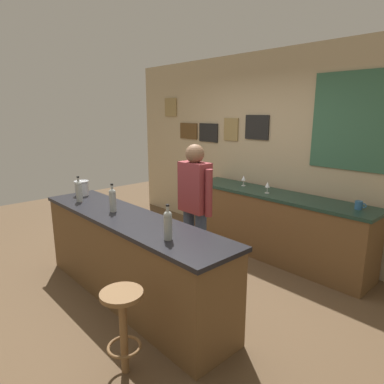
{
  "coord_description": "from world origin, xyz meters",
  "views": [
    {
      "loc": [
        2.87,
        -2.15,
        1.97
      ],
      "look_at": [
        0.05,
        0.45,
        1.05
      ],
      "focal_mm": 31.7,
      "sensor_mm": 36.0,
      "label": 1
    }
  ],
  "objects_px": {
    "wine_bottle_a": "(79,190)",
    "wine_glass_a": "(244,178)",
    "wine_bottle_b": "(113,199)",
    "wine_glass_b": "(267,185)",
    "wine_bottle_c": "(168,224)",
    "bar_stool": "(123,319)",
    "bartender": "(195,205)",
    "coffee_mug": "(359,205)",
    "ice_bucket": "(82,188)"
  },
  "relations": [
    {
      "from": "wine_bottle_a",
      "to": "wine_glass_a",
      "type": "height_order",
      "value": "wine_bottle_a"
    },
    {
      "from": "wine_bottle_c",
      "to": "ice_bucket",
      "type": "bearing_deg",
      "value": 175.31
    },
    {
      "from": "bartender",
      "to": "wine_glass_b",
      "type": "height_order",
      "value": "bartender"
    },
    {
      "from": "wine_bottle_c",
      "to": "bartender",
      "type": "bearing_deg",
      "value": 124.66
    },
    {
      "from": "wine_glass_a",
      "to": "wine_bottle_c",
      "type": "bearing_deg",
      "value": -66.23
    },
    {
      "from": "wine_bottle_a",
      "to": "wine_bottle_c",
      "type": "height_order",
      "value": "same"
    },
    {
      "from": "wine_bottle_c",
      "to": "wine_glass_b",
      "type": "relative_size",
      "value": 1.97
    },
    {
      "from": "wine_bottle_b",
      "to": "wine_glass_b",
      "type": "xyz_separation_m",
      "value": [
        0.58,
        1.99,
        -0.05
      ]
    },
    {
      "from": "wine_bottle_b",
      "to": "wine_glass_a",
      "type": "relative_size",
      "value": 1.97
    },
    {
      "from": "bar_stool",
      "to": "wine_glass_a",
      "type": "height_order",
      "value": "wine_glass_a"
    },
    {
      "from": "bar_stool",
      "to": "wine_bottle_b",
      "type": "xyz_separation_m",
      "value": [
        -1.14,
        0.6,
        0.6
      ]
    },
    {
      "from": "wine_bottle_c",
      "to": "ice_bucket",
      "type": "xyz_separation_m",
      "value": [
        -1.96,
        0.16,
        -0.04
      ]
    },
    {
      "from": "coffee_mug",
      "to": "wine_glass_a",
      "type": "bearing_deg",
      "value": 179.31
    },
    {
      "from": "wine_bottle_a",
      "to": "ice_bucket",
      "type": "bearing_deg",
      "value": 149.75
    },
    {
      "from": "wine_bottle_b",
      "to": "ice_bucket",
      "type": "xyz_separation_m",
      "value": [
        -0.92,
        0.08,
        -0.04
      ]
    },
    {
      "from": "ice_bucket",
      "to": "wine_bottle_c",
      "type": "bearing_deg",
      "value": -4.69
    },
    {
      "from": "wine_bottle_c",
      "to": "coffee_mug",
      "type": "distance_m",
      "value": 2.28
    },
    {
      "from": "wine_bottle_a",
      "to": "wine_bottle_c",
      "type": "relative_size",
      "value": 1.0
    },
    {
      "from": "ice_bucket",
      "to": "coffee_mug",
      "type": "xyz_separation_m",
      "value": [
        2.64,
        2.01,
        -0.07
      ]
    },
    {
      "from": "bartender",
      "to": "wine_glass_b",
      "type": "bearing_deg",
      "value": 83.29
    },
    {
      "from": "wine_bottle_a",
      "to": "wine_glass_a",
      "type": "xyz_separation_m",
      "value": [
        0.71,
        2.2,
        -0.05
      ]
    },
    {
      "from": "bar_stool",
      "to": "wine_glass_a",
      "type": "xyz_separation_m",
      "value": [
        -1.07,
        2.72,
        0.55
      ]
    },
    {
      "from": "bartender",
      "to": "coffee_mug",
      "type": "distance_m",
      "value": 1.83
    },
    {
      "from": "bar_stool",
      "to": "ice_bucket",
      "type": "xyz_separation_m",
      "value": [
        -2.06,
        0.69,
        0.56
      ]
    },
    {
      "from": "ice_bucket",
      "to": "coffee_mug",
      "type": "bearing_deg",
      "value": 37.3
    },
    {
      "from": "wine_bottle_a",
      "to": "wine_glass_a",
      "type": "bearing_deg",
      "value": 72.1
    },
    {
      "from": "wine_bottle_a",
      "to": "coffee_mug",
      "type": "bearing_deg",
      "value": 42.65
    },
    {
      "from": "bar_stool",
      "to": "coffee_mug",
      "type": "relative_size",
      "value": 5.44
    },
    {
      "from": "bartender",
      "to": "wine_bottle_a",
      "type": "relative_size",
      "value": 5.29
    },
    {
      "from": "bar_stool",
      "to": "wine_bottle_c",
      "type": "bearing_deg",
      "value": 101.1
    },
    {
      "from": "wine_bottle_b",
      "to": "coffee_mug",
      "type": "distance_m",
      "value": 2.71
    },
    {
      "from": "wine_bottle_c",
      "to": "wine_bottle_a",
      "type": "bearing_deg",
      "value": -179.89
    },
    {
      "from": "wine_bottle_a",
      "to": "ice_bucket",
      "type": "height_order",
      "value": "wine_bottle_a"
    },
    {
      "from": "bartender",
      "to": "wine_glass_a",
      "type": "distance_m",
      "value": 1.38
    },
    {
      "from": "wine_bottle_b",
      "to": "coffee_mug",
      "type": "xyz_separation_m",
      "value": [
        1.72,
        2.09,
        -0.11
      ]
    },
    {
      "from": "wine_glass_b",
      "to": "ice_bucket",
      "type": "bearing_deg",
      "value": -128.13
    },
    {
      "from": "wine_glass_a",
      "to": "coffee_mug",
      "type": "bearing_deg",
      "value": -0.69
    },
    {
      "from": "coffee_mug",
      "to": "ice_bucket",
      "type": "bearing_deg",
      "value": -142.7
    },
    {
      "from": "wine_bottle_c",
      "to": "wine_glass_a",
      "type": "bearing_deg",
      "value": 113.77
    },
    {
      "from": "wine_bottle_a",
      "to": "wine_bottle_b",
      "type": "height_order",
      "value": "same"
    },
    {
      "from": "bar_stool",
      "to": "coffee_mug",
      "type": "height_order",
      "value": "coffee_mug"
    },
    {
      "from": "wine_bottle_b",
      "to": "ice_bucket",
      "type": "height_order",
      "value": "wine_bottle_b"
    },
    {
      "from": "bar_stool",
      "to": "wine_bottle_b",
      "type": "distance_m",
      "value": 1.42
    },
    {
      "from": "bar_stool",
      "to": "coffee_mug",
      "type": "bearing_deg",
      "value": 77.79
    },
    {
      "from": "bartender",
      "to": "ice_bucket",
      "type": "xyz_separation_m",
      "value": [
        -1.35,
        -0.71,
        0.08
      ]
    },
    {
      "from": "bartender",
      "to": "wine_glass_b",
      "type": "distance_m",
      "value": 1.21
    },
    {
      "from": "ice_bucket",
      "to": "wine_glass_b",
      "type": "bearing_deg",
      "value": 51.87
    },
    {
      "from": "wine_bottle_c",
      "to": "wine_glass_a",
      "type": "distance_m",
      "value": 2.4
    },
    {
      "from": "coffee_mug",
      "to": "wine_bottle_c",
      "type": "bearing_deg",
      "value": -107.54
    },
    {
      "from": "ice_bucket",
      "to": "coffee_mug",
      "type": "relative_size",
      "value": 1.5
    }
  ]
}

